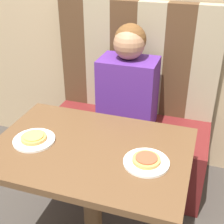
{
  "coord_description": "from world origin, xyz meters",
  "views": [
    {
      "loc": [
        0.49,
        -1.15,
        1.6
      ],
      "look_at": [
        0.0,
        0.34,
        0.73
      ],
      "focal_mm": 50.0,
      "sensor_mm": 36.0,
      "label": 1
    }
  ],
  "objects_px": {
    "pizza_left": "(34,137)",
    "pizza_right": "(146,159)",
    "person": "(128,80)",
    "plate_right": "(146,162)",
    "plate_left": "(34,140)"
  },
  "relations": [
    {
      "from": "pizza_left",
      "to": "pizza_right",
      "type": "bearing_deg",
      "value": 0.0
    },
    {
      "from": "plate_left",
      "to": "pizza_right",
      "type": "height_order",
      "value": "pizza_right"
    },
    {
      "from": "person",
      "to": "plate_right",
      "type": "height_order",
      "value": "person"
    },
    {
      "from": "plate_left",
      "to": "pizza_left",
      "type": "relative_size",
      "value": 1.64
    },
    {
      "from": "person",
      "to": "plate_left",
      "type": "relative_size",
      "value": 3.29
    },
    {
      "from": "plate_left",
      "to": "pizza_left",
      "type": "bearing_deg",
      "value": 0.0
    },
    {
      "from": "pizza_left",
      "to": "pizza_right",
      "type": "height_order",
      "value": "same"
    },
    {
      "from": "person",
      "to": "plate_left",
      "type": "height_order",
      "value": "person"
    },
    {
      "from": "pizza_left",
      "to": "person",
      "type": "bearing_deg",
      "value": 68.37
    },
    {
      "from": "person",
      "to": "pizza_left",
      "type": "bearing_deg",
      "value": -111.63
    },
    {
      "from": "person",
      "to": "plate_right",
      "type": "xyz_separation_m",
      "value": [
        0.29,
        -0.72,
        -0.07
      ]
    },
    {
      "from": "plate_right",
      "to": "pizza_right",
      "type": "height_order",
      "value": "pizza_right"
    },
    {
      "from": "plate_left",
      "to": "pizza_right",
      "type": "bearing_deg",
      "value": 0.0
    },
    {
      "from": "pizza_left",
      "to": "pizza_right",
      "type": "distance_m",
      "value": 0.57
    },
    {
      "from": "plate_left",
      "to": "person",
      "type": "bearing_deg",
      "value": 68.37
    }
  ]
}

